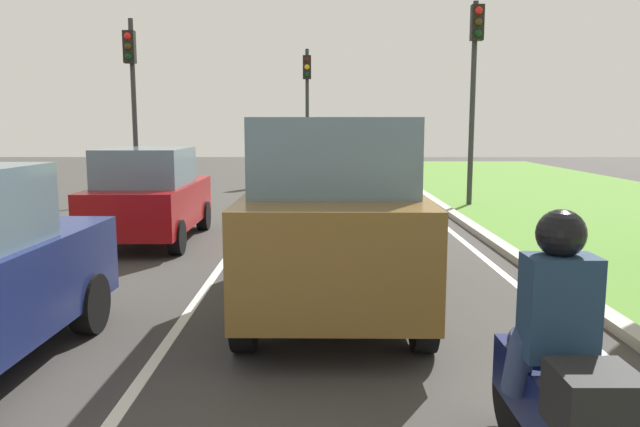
{
  "coord_description": "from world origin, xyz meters",
  "views": [
    {
      "loc": [
        0.86,
        1.79,
        2.21
      ],
      "look_at": [
        0.89,
        8.73,
        1.2
      ],
      "focal_mm": 34.38,
      "sensor_mm": 36.0,
      "label": 1
    }
  ],
  "objects_px": {
    "car_suv_ahead": "(330,212)",
    "traffic_light_near_right": "(472,68)",
    "motorcycle": "(552,409)",
    "car_hatchback_far": "(147,196)",
    "rider_person": "(554,304)",
    "traffic_light_overhead_left": "(129,81)",
    "traffic_light_far_median": "(305,93)"
  },
  "relations": [
    {
      "from": "car_suv_ahead",
      "to": "car_hatchback_far",
      "type": "relative_size",
      "value": 1.22
    },
    {
      "from": "motorcycle",
      "to": "rider_person",
      "type": "distance_m",
      "value": 0.62
    },
    {
      "from": "car_suv_ahead",
      "to": "traffic_light_far_median",
      "type": "distance_m",
      "value": 17.35
    },
    {
      "from": "car_hatchback_far",
      "to": "traffic_light_far_median",
      "type": "relative_size",
      "value": 0.72
    },
    {
      "from": "traffic_light_far_median",
      "to": "traffic_light_near_right",
      "type": "bearing_deg",
      "value": -60.4
    },
    {
      "from": "car_suv_ahead",
      "to": "traffic_light_near_right",
      "type": "bearing_deg",
      "value": 67.52
    },
    {
      "from": "motorcycle",
      "to": "traffic_light_overhead_left",
      "type": "distance_m",
      "value": 16.26
    },
    {
      "from": "car_suv_ahead",
      "to": "motorcycle",
      "type": "relative_size",
      "value": 2.38
    },
    {
      "from": "rider_person",
      "to": "traffic_light_far_median",
      "type": "bearing_deg",
      "value": 94.89
    },
    {
      "from": "traffic_light_near_right",
      "to": "motorcycle",
      "type": "bearing_deg",
      "value": -101.67
    },
    {
      "from": "car_suv_ahead",
      "to": "motorcycle",
      "type": "bearing_deg",
      "value": -72.23
    },
    {
      "from": "motorcycle",
      "to": "traffic_light_near_right",
      "type": "relative_size",
      "value": 0.35
    },
    {
      "from": "traffic_light_overhead_left",
      "to": "car_hatchback_far",
      "type": "bearing_deg",
      "value": -71.21
    },
    {
      "from": "car_suv_ahead",
      "to": "traffic_light_overhead_left",
      "type": "height_order",
      "value": "traffic_light_overhead_left"
    },
    {
      "from": "car_hatchback_far",
      "to": "traffic_light_near_right",
      "type": "bearing_deg",
      "value": 33.86
    },
    {
      "from": "motorcycle",
      "to": "traffic_light_near_right",
      "type": "distance_m",
      "value": 13.71
    },
    {
      "from": "motorcycle",
      "to": "traffic_light_near_right",
      "type": "xyz_separation_m",
      "value": [
        2.7,
        13.08,
        3.12
      ]
    },
    {
      "from": "traffic_light_far_median",
      "to": "car_suv_ahead",
      "type": "bearing_deg",
      "value": -87.81
    },
    {
      "from": "car_suv_ahead",
      "to": "traffic_light_overhead_left",
      "type": "bearing_deg",
      "value": 118.3
    },
    {
      "from": "motorcycle",
      "to": "car_hatchback_far",
      "type": "bearing_deg",
      "value": 119.21
    },
    {
      "from": "car_hatchback_far",
      "to": "motorcycle",
      "type": "bearing_deg",
      "value": -60.98
    },
    {
      "from": "motorcycle",
      "to": "car_suv_ahead",
      "type": "bearing_deg",
      "value": 106.93
    },
    {
      "from": "traffic_light_near_right",
      "to": "traffic_light_far_median",
      "type": "distance_m",
      "value": 9.25
    },
    {
      "from": "motorcycle",
      "to": "traffic_light_overhead_left",
      "type": "bearing_deg",
      "value": 114.77
    },
    {
      "from": "car_suv_ahead",
      "to": "traffic_light_far_median",
      "type": "bearing_deg",
      "value": 92.87
    },
    {
      "from": "motorcycle",
      "to": "traffic_light_overhead_left",
      "type": "relative_size",
      "value": 0.37
    },
    {
      "from": "car_hatchback_far",
      "to": "traffic_light_far_median",
      "type": "bearing_deg",
      "value": 77.86
    },
    {
      "from": "rider_person",
      "to": "traffic_light_overhead_left",
      "type": "xyz_separation_m",
      "value": [
        -6.75,
        14.47,
        2.26
      ]
    },
    {
      "from": "motorcycle",
      "to": "traffic_light_far_median",
      "type": "relative_size",
      "value": 0.37
    },
    {
      "from": "car_suv_ahead",
      "to": "traffic_light_near_right",
      "type": "height_order",
      "value": "traffic_light_near_right"
    },
    {
      "from": "car_hatchback_far",
      "to": "traffic_light_far_median",
      "type": "xyz_separation_m",
      "value": [
        2.71,
        12.99,
        2.58
      ]
    },
    {
      "from": "rider_person",
      "to": "traffic_light_near_right",
      "type": "height_order",
      "value": "traffic_light_near_right"
    }
  ]
}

